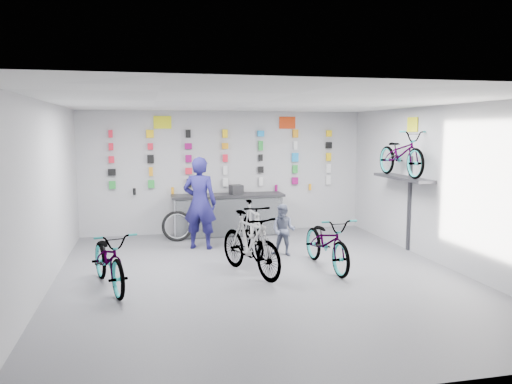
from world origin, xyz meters
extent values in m
plane|color=#54545A|center=(0.00, 0.00, 0.00)|extent=(8.00, 8.00, 0.00)
plane|color=white|center=(0.00, 0.00, 3.00)|extent=(8.00, 8.00, 0.00)
plane|color=#ACACAE|center=(0.00, 4.00, 1.50)|extent=(7.00, 0.00, 7.00)
plane|color=#ACACAE|center=(0.00, -4.00, 1.50)|extent=(7.00, 0.00, 7.00)
plane|color=#ACACAE|center=(-3.50, 0.00, 1.50)|extent=(0.00, 8.00, 8.00)
plane|color=#ACACAE|center=(3.50, 0.00, 1.50)|extent=(0.00, 8.00, 8.00)
cube|color=black|center=(0.00, 3.55, 0.45)|extent=(2.60, 0.60, 0.90)
cube|color=silver|center=(0.00, 3.25, 0.48)|extent=(2.60, 0.02, 0.90)
cube|color=silver|center=(-1.30, 3.25, 0.48)|extent=(0.04, 0.04, 0.96)
cube|color=silver|center=(1.30, 3.25, 0.48)|extent=(0.04, 0.04, 0.96)
cube|color=black|center=(0.00, 3.55, 0.97)|extent=(2.70, 0.66, 0.06)
cube|color=green|center=(-2.70, 3.93, 1.25)|extent=(0.15, 0.06, 0.18)
cube|color=green|center=(-1.80, 3.93, 1.25)|extent=(0.15, 0.06, 0.19)
cube|color=black|center=(-0.90, 3.93, 1.25)|extent=(0.11, 0.06, 0.22)
cube|color=silver|center=(0.00, 3.93, 1.25)|extent=(0.13, 0.06, 0.20)
cube|color=silver|center=(0.90, 3.93, 1.25)|extent=(0.10, 0.06, 0.20)
cube|color=#850B57|center=(1.80, 3.93, 1.25)|extent=(0.16, 0.06, 0.17)
cube|color=silver|center=(2.70, 3.93, 1.25)|extent=(0.12, 0.06, 0.22)
cube|color=black|center=(-2.70, 3.93, 1.55)|extent=(0.18, 0.06, 0.16)
cube|color=orange|center=(-1.80, 3.93, 1.55)|extent=(0.09, 0.06, 0.21)
cube|color=red|center=(-0.90, 3.93, 1.55)|extent=(0.16, 0.06, 0.15)
cube|color=silver|center=(0.00, 3.93, 1.55)|extent=(0.10, 0.06, 0.21)
cube|color=black|center=(0.90, 3.93, 1.55)|extent=(0.14, 0.06, 0.16)
cube|color=green|center=(1.80, 3.93, 1.55)|extent=(0.12, 0.06, 0.20)
cube|color=silver|center=(2.70, 3.93, 1.55)|extent=(0.12, 0.06, 0.22)
cube|color=red|center=(-2.70, 3.93, 1.85)|extent=(0.13, 0.06, 0.16)
cube|color=black|center=(-1.80, 3.93, 1.85)|extent=(0.15, 0.06, 0.20)
cube|color=#850B57|center=(-0.90, 3.93, 1.85)|extent=(0.15, 0.06, 0.18)
cube|color=red|center=(0.00, 3.93, 1.85)|extent=(0.12, 0.06, 0.19)
cube|color=black|center=(0.90, 3.93, 1.85)|extent=(0.09, 0.06, 0.17)
cube|color=#168CDB|center=(1.80, 3.93, 1.85)|extent=(0.16, 0.06, 0.22)
cube|color=yellow|center=(2.70, 3.93, 1.85)|extent=(0.12, 0.06, 0.21)
cube|color=red|center=(-2.70, 3.93, 2.15)|extent=(0.10, 0.06, 0.17)
cube|color=red|center=(-1.80, 3.93, 2.15)|extent=(0.12, 0.06, 0.15)
cube|color=#850B57|center=(-0.90, 3.93, 2.15)|extent=(0.17, 0.06, 0.14)
cube|color=orange|center=(0.00, 3.93, 2.15)|extent=(0.15, 0.06, 0.14)
cube|color=green|center=(0.90, 3.93, 2.15)|extent=(0.11, 0.06, 0.24)
cube|color=silver|center=(1.80, 3.93, 2.15)|extent=(0.09, 0.06, 0.21)
cube|color=black|center=(2.70, 3.93, 2.15)|extent=(0.16, 0.06, 0.16)
cube|color=red|center=(-2.70, 3.93, 2.45)|extent=(0.09, 0.06, 0.18)
cube|color=yellow|center=(-1.80, 3.93, 2.45)|extent=(0.17, 0.06, 0.19)
cube|color=black|center=(-0.90, 3.93, 2.45)|extent=(0.12, 0.06, 0.20)
cube|color=yellow|center=(0.00, 3.93, 2.45)|extent=(0.12, 0.06, 0.20)
cube|color=#168CDB|center=(0.90, 3.93, 2.45)|extent=(0.16, 0.06, 0.14)
cube|color=orange|center=(1.80, 3.93, 2.45)|extent=(0.14, 0.06, 0.21)
cube|color=yellow|center=(2.70, 3.93, 2.45)|extent=(0.14, 0.06, 0.16)
cylinder|color=black|center=(-2.20, 3.91, 1.08)|extent=(0.07, 0.07, 0.16)
cylinder|color=orange|center=(-1.30, 3.91, 1.08)|extent=(0.07, 0.07, 0.16)
cylinder|color=#850B57|center=(0.40, 3.91, 1.08)|extent=(0.07, 0.07, 0.16)
cylinder|color=#850B57|center=(1.30, 3.91, 1.08)|extent=(0.07, 0.07, 0.16)
cylinder|color=orange|center=(2.20, 3.91, 1.08)|extent=(0.07, 0.07, 0.16)
cube|color=#333338|center=(3.30, 1.20, 1.55)|extent=(0.38, 1.90, 0.06)
cube|color=#333338|center=(3.48, 1.20, 1.00)|extent=(0.04, 0.10, 2.00)
cube|color=yellow|center=(-1.50, 3.98, 2.72)|extent=(0.42, 0.02, 0.30)
cube|color=red|center=(1.60, 3.98, 2.72)|extent=(0.42, 0.02, 0.30)
cube|color=yellow|center=(3.48, 1.20, 2.65)|extent=(0.02, 0.40, 0.30)
imported|color=gray|center=(-2.54, -0.12, 0.49)|extent=(1.15, 1.96, 0.97)
imported|color=gray|center=(-0.17, 0.17, 0.56)|extent=(1.15, 1.91, 1.11)
imported|color=gray|center=(1.29, 0.25, 0.50)|extent=(0.76, 1.92, 0.99)
imported|color=gray|center=(0.18, 1.58, 0.55)|extent=(0.53, 1.82, 1.09)
imported|color=gray|center=(3.25, 1.20, 2.05)|extent=(0.63, 1.80, 0.95)
imported|color=#191653|center=(-0.81, 2.31, 0.99)|extent=(0.85, 0.71, 1.98)
imported|color=#535972|center=(0.77, 1.33, 0.52)|extent=(0.64, 0.61, 1.05)
torus|color=black|center=(-1.25, 3.17, 0.34)|extent=(0.72, 0.27, 0.70)
torus|color=silver|center=(-1.25, 3.17, 0.34)|extent=(0.58, 0.19, 0.57)
cube|color=black|center=(0.20, 3.55, 1.11)|extent=(0.33, 0.35, 0.22)
camera|label=1|loc=(-1.94, -8.22, 2.54)|focal=35.00mm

